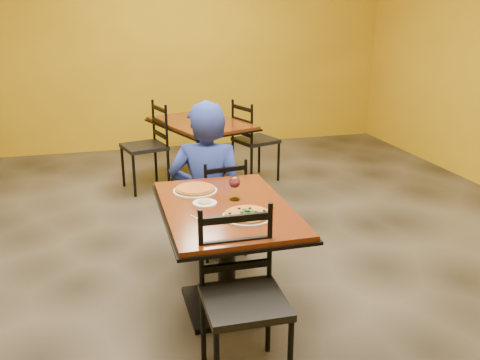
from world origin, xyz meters
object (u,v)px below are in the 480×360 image
object	(u,v)px
plate_far	(195,191)
wine_glass	(235,187)
table_second	(201,138)
table_main	(226,233)
diner	(207,178)
chair_second_left	(144,147)
chair_main_far	(218,205)
pizza_far	(195,189)
chair_main_near	(245,303)
side_plate	(205,203)
plate_main	(247,216)
chair_second_right	(256,141)
pizza_main	(247,214)

from	to	relation	value
plate_far	wine_glass	distance (m)	0.33
table_second	wine_glass	world-z (taller)	wine_glass
table_main	diner	distance (m)	0.91
table_main	chair_second_left	bearing A→B (deg)	96.59
chair_main_far	chair_second_left	distance (m)	1.84
chair_second_left	plate_far	size ratio (longest dim) A/B	3.17
chair_main_far	pizza_far	size ratio (longest dim) A/B	2.99
chair_main_near	side_plate	bearing A→B (deg)	94.56
chair_main_far	plate_far	bearing A→B (deg)	53.23
table_second	wine_glass	size ratio (longest dim) A/B	8.03
diner	wine_glass	distance (m)	0.83
chair_main_far	plate_main	world-z (taller)	chair_main_far
plate_main	chair_main_near	bearing A→B (deg)	-107.37
chair_second_left	side_plate	size ratio (longest dim) A/B	6.14
chair_main_far	plate_far	world-z (taller)	chair_main_far
chair_main_far	pizza_far	world-z (taller)	chair_main_far
plate_far	plate_main	bearing A→B (deg)	-67.63
chair_second_left	plate_main	size ratio (longest dim) A/B	3.17
table_second	plate_main	distance (m)	2.89
diner	chair_main_far	bearing A→B (deg)	173.50
chair_main_near	diner	world-z (taller)	diner
plate_far	chair_second_right	bearing A→B (deg)	63.72
pizza_main	plate_main	bearing A→B (deg)	0.00
chair_second_right	pizza_far	bearing A→B (deg)	135.05
pizza_main	side_plate	bearing A→B (deg)	125.33
plate_main	chair_main_far	bearing A→B (deg)	86.79
table_second	chair_main_near	size ratio (longest dim) A/B	1.51
chair_second_left	wine_glass	bearing A→B (deg)	-5.90
chair_second_left	plate_main	distance (m)	2.91
diner	side_plate	distance (m)	0.86
chair_main_far	plate_main	distance (m)	1.14
pizza_main	plate_far	xyz separation A→B (m)	(-0.23, 0.55, -0.02)
table_main	side_plate	distance (m)	0.25
table_main	diner	xyz separation A→B (m)	(0.06, 0.91, 0.09)
chair_second_left	wine_glass	size ratio (longest dim) A/B	5.45
chair_main_far	plate_main	size ratio (longest dim) A/B	2.70
diner	plate_main	world-z (taller)	diner
table_second	diner	xyz separation A→B (m)	(-0.29, -1.75, 0.09)
plate_main	pizza_main	size ratio (longest dim) A/B	1.09
table_main	wine_glass	world-z (taller)	wine_glass
side_plate	plate_far	bearing A→B (deg)	93.96
plate_far	pizza_far	size ratio (longest dim) A/B	1.11
chair_second_left	chair_main_far	bearing A→B (deg)	-0.46
chair_main_far	pizza_far	xyz separation A→B (m)	(-0.29, -0.54, 0.35)
chair_main_far	pizza_main	size ratio (longest dim) A/B	2.95
table_second	pizza_main	xyz separation A→B (m)	(-0.27, -2.88, 0.21)
chair_second_right	pizza_main	bearing A→B (deg)	143.52
chair_main_near	pizza_main	distance (m)	0.61
table_second	chair_main_far	bearing A→B (deg)	-96.61
plate_main	pizza_main	distance (m)	0.02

